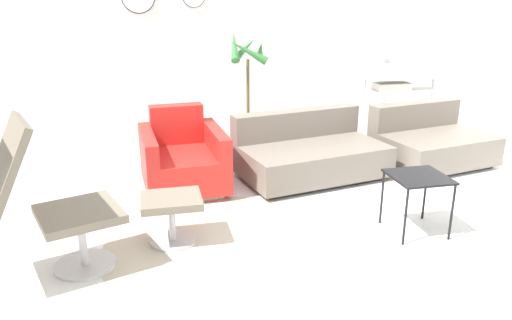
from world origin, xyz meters
TOP-DOWN VIEW (x-y plane):
  - ground_plane at (0.00, 0.00)m, footprint 12.00×12.00m
  - wall_back at (-0.00, 2.75)m, footprint 12.00×0.09m
  - round_rug at (-0.27, -0.07)m, footprint 1.96×1.96m
  - lounge_chair at (-1.64, -0.26)m, footprint 1.08×0.81m
  - ottoman at (-0.70, 0.08)m, footprint 0.46×0.39m
  - armchair_red at (-0.52, 1.24)m, footprint 0.85×0.97m
  - couch_low at (0.82, 1.29)m, footprint 1.64×1.19m
  - couch_second at (2.30, 1.40)m, footprint 1.35×1.13m
  - side_table at (1.25, -0.15)m, footprint 0.44×0.44m
  - potted_plant at (0.36, 2.31)m, footprint 0.50×0.51m
  - shelf_unit at (2.43, 2.48)m, footprint 1.06×0.28m

SIDE VIEW (x-z plane):
  - ground_plane at x=0.00m, z-range 0.00..0.00m
  - round_rug at x=-0.27m, z-range 0.00..0.01m
  - couch_second at x=2.30m, z-range -0.09..0.57m
  - couch_low at x=0.82m, z-range -0.09..0.57m
  - ottoman at x=-0.70m, z-range 0.09..0.47m
  - armchair_red at x=-0.52m, z-range -0.11..0.67m
  - side_table at x=1.25m, z-range 0.19..0.68m
  - potted_plant at x=0.36m, z-range -0.22..1.26m
  - lounge_chair at x=-1.64m, z-range 0.11..1.32m
  - shelf_unit at x=2.43m, z-range -0.08..1.66m
  - wall_back at x=0.00m, z-range 0.00..2.80m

